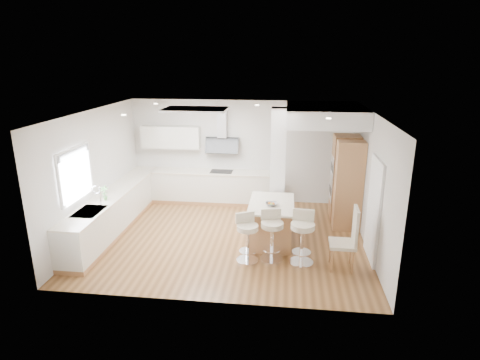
# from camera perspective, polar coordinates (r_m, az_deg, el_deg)

# --- Properties ---
(ground) EXTENTS (6.00, 6.00, 0.00)m
(ground) POSITION_cam_1_polar(r_m,az_deg,el_deg) (9.12, -1.68, -8.14)
(ground) COLOR #8E5F34
(ground) RESTS_ON ground
(ceiling) EXTENTS (6.00, 5.00, 0.02)m
(ceiling) POSITION_cam_1_polar(r_m,az_deg,el_deg) (9.12, -1.68, -8.14)
(ceiling) COLOR white
(ceiling) RESTS_ON ground
(wall_back) EXTENTS (6.00, 0.04, 2.80)m
(wall_back) POSITION_cam_1_polar(r_m,az_deg,el_deg) (11.01, 0.14, 4.05)
(wall_back) COLOR silver
(wall_back) RESTS_ON ground
(wall_left) EXTENTS (0.04, 5.00, 2.80)m
(wall_left) POSITION_cam_1_polar(r_m,az_deg,el_deg) (9.52, -19.93, 0.90)
(wall_left) COLOR silver
(wall_left) RESTS_ON ground
(wall_right) EXTENTS (0.04, 5.00, 2.80)m
(wall_right) POSITION_cam_1_polar(r_m,az_deg,el_deg) (8.71, 18.16, -0.38)
(wall_right) COLOR silver
(wall_right) RESTS_ON ground
(skylight) EXTENTS (4.10, 2.10, 0.06)m
(skylight) POSITION_cam_1_polar(r_m,az_deg,el_deg) (9.06, -6.31, 9.91)
(skylight) COLOR white
(skylight) RESTS_ON ground
(window_left) EXTENTS (0.06, 1.28, 1.07)m
(window_left) POSITION_cam_1_polar(r_m,az_deg,el_deg) (8.66, -22.44, 1.10)
(window_left) COLOR white
(window_left) RESTS_ON ground
(doorway_right) EXTENTS (0.05, 1.00, 2.10)m
(doorway_right) POSITION_cam_1_polar(r_m,az_deg,el_deg) (8.28, 18.49, -4.25)
(doorway_right) COLOR #4A413A
(doorway_right) RESTS_ON ground
(counter_left) EXTENTS (0.63, 4.50, 1.35)m
(counter_left) POSITION_cam_1_polar(r_m,az_deg,el_deg) (9.88, -17.24, -4.03)
(counter_left) COLOR #B67F4E
(counter_left) RESTS_ON ground
(counter_back) EXTENTS (3.62, 0.63, 2.50)m
(counter_back) POSITION_cam_1_polar(r_m,az_deg,el_deg) (11.07, -4.73, 0.28)
(counter_back) COLOR #B67F4E
(counter_back) RESTS_ON ground
(pillar) EXTENTS (0.35, 0.35, 2.80)m
(pillar) POSITION_cam_1_polar(r_m,az_deg,el_deg) (9.44, 5.40, 1.75)
(pillar) COLOR white
(pillar) RESTS_ON ground
(soffit) EXTENTS (1.78, 2.20, 0.40)m
(soffit) POSITION_cam_1_polar(r_m,az_deg,el_deg) (9.68, 11.98, 9.09)
(soffit) COLOR white
(soffit) RESTS_ON ground
(oven_column) EXTENTS (0.63, 1.21, 2.10)m
(oven_column) POSITION_cam_1_polar(r_m,az_deg,el_deg) (9.91, 14.83, -0.13)
(oven_column) COLOR #B67F4E
(oven_column) RESTS_ON ground
(peninsula) EXTENTS (0.97, 1.45, 0.95)m
(peninsula) POSITION_cam_1_polar(r_m,az_deg,el_deg) (8.82, 4.46, -5.93)
(peninsula) COLOR #B67F4E
(peninsula) RESTS_ON ground
(bar_stool_a) EXTENTS (0.58, 0.58, 0.98)m
(bar_stool_a) POSITION_cam_1_polar(r_m,az_deg,el_deg) (7.92, 1.04, -7.85)
(bar_stool_a) COLOR white
(bar_stool_a) RESTS_ON ground
(bar_stool_b) EXTENTS (0.55, 0.55, 1.03)m
(bar_stool_b) POSITION_cam_1_polar(r_m,az_deg,el_deg) (7.98, 4.55, -7.48)
(bar_stool_b) COLOR white
(bar_stool_b) RESTS_ON ground
(bar_stool_c) EXTENTS (0.52, 0.52, 1.07)m
(bar_stool_c) POSITION_cam_1_polar(r_m,az_deg,el_deg) (7.91, 8.86, -7.68)
(bar_stool_c) COLOR white
(bar_stool_c) RESTS_ON ground
(dining_chair) EXTENTS (0.49, 0.49, 1.24)m
(dining_chair) POSITION_cam_1_polar(r_m,az_deg,el_deg) (7.86, 15.22, -7.79)
(dining_chair) COLOR beige
(dining_chair) RESTS_ON ground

